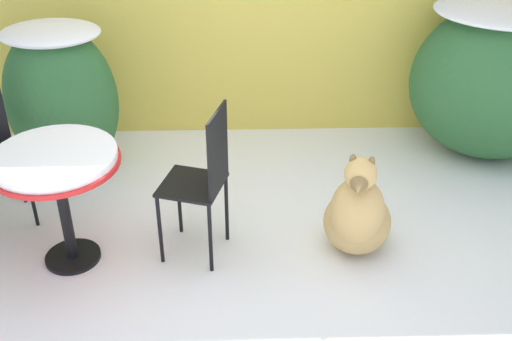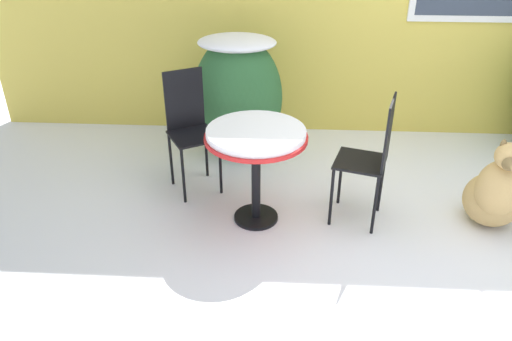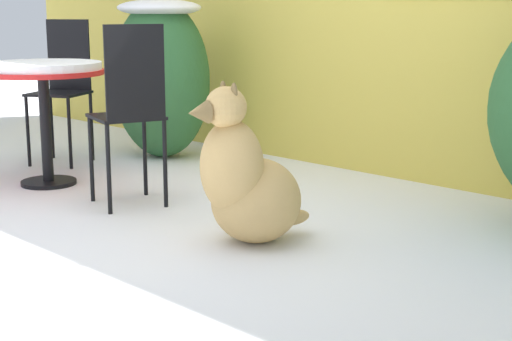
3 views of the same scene
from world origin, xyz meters
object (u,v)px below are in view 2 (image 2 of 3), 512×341
at_px(patio_chair_near_table, 190,126).
at_px(dog, 495,193).
at_px(patio_chair_far_side, 371,156).
at_px(patio_table, 256,143).

bearing_deg(patio_chair_near_table, dog, -40.99).
height_order(patio_chair_near_table, patio_chair_far_side, same).
bearing_deg(patio_chair_near_table, patio_table, -69.82).
bearing_deg(patio_chair_far_side, patio_chair_near_table, -90.61).
bearing_deg(patio_chair_near_table, patio_chair_far_side, -47.06).
relative_size(patio_table, patio_chair_far_side, 0.76).
bearing_deg(dog, patio_chair_far_side, -166.86).
bearing_deg(patio_table, patio_chair_far_side, 2.68).
xyz_separation_m(patio_table, dog, (1.79, 0.01, -0.37)).
distance_m(patio_chair_near_table, dog, 2.42).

